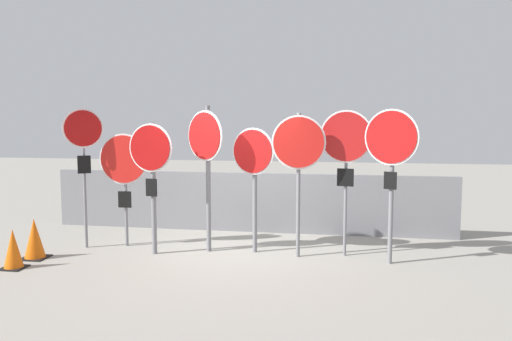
# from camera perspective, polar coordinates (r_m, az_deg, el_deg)

# --- Properties ---
(ground_plane) EXTENTS (40.00, 40.00, 0.00)m
(ground_plane) POSITION_cam_1_polar(r_m,az_deg,el_deg) (8.93, -3.06, -9.28)
(ground_plane) COLOR gray
(fence_back) EXTENTS (8.43, 0.12, 1.23)m
(fence_back) POSITION_cam_1_polar(r_m,az_deg,el_deg) (10.43, -0.96, -3.65)
(fence_back) COLOR slate
(fence_back) RESTS_ON ground
(stop_sign_0) EXTENTS (0.59, 0.41, 2.53)m
(stop_sign_0) POSITION_cam_1_polar(r_m,az_deg,el_deg) (9.43, -19.12, 3.01)
(stop_sign_0) COLOR slate
(stop_sign_0) RESTS_ON ground
(stop_sign_1) EXTENTS (0.92, 0.12, 2.08)m
(stop_sign_1) POSITION_cam_1_polar(r_m,az_deg,el_deg) (9.37, -14.86, 0.56)
(stop_sign_1) COLOR slate
(stop_sign_1) RESTS_ON ground
(stop_sign_2) EXTENTS (0.82, 0.21, 2.28)m
(stop_sign_2) POSITION_cam_1_polar(r_m,az_deg,el_deg) (8.68, -11.86, 0.80)
(stop_sign_2) COLOR slate
(stop_sign_2) RESTS_ON ground
(stop_sign_3) EXTENTS (0.74, 0.50, 2.57)m
(stop_sign_3) POSITION_cam_1_polar(r_m,az_deg,el_deg) (8.70, -5.75, 2.28)
(stop_sign_3) COLOR slate
(stop_sign_3) RESTS_ON ground
(stop_sign_4) EXTENTS (0.77, 0.30, 2.19)m
(stop_sign_4) POSITION_cam_1_polar(r_m,az_deg,el_deg) (8.62, -0.30, 0.68)
(stop_sign_4) COLOR slate
(stop_sign_4) RESTS_ON ground
(stop_sign_5) EXTENTS (0.90, 0.14, 2.44)m
(stop_sign_5) POSITION_cam_1_polar(r_m,az_deg,el_deg) (8.32, 4.89, 2.09)
(stop_sign_5) COLOR slate
(stop_sign_5) RESTS_ON ground
(stop_sign_6) EXTENTS (0.88, 0.18, 2.49)m
(stop_sign_6) POSITION_cam_1_polar(r_m,az_deg,el_deg) (8.49, 10.24, 2.75)
(stop_sign_6) COLOR slate
(stop_sign_6) RESTS_ON ground
(stop_sign_7) EXTENTS (0.81, 0.42, 2.49)m
(stop_sign_7) POSITION_cam_1_polar(r_m,az_deg,el_deg) (8.17, 15.20, 2.07)
(stop_sign_7) COLOR slate
(stop_sign_7) RESTS_ON ground
(traffic_cone_0) EXTENTS (0.35, 0.35, 0.63)m
(traffic_cone_0) POSITION_cam_1_polar(r_m,az_deg,el_deg) (8.76, -26.01, -8.07)
(traffic_cone_0) COLOR black
(traffic_cone_0) RESTS_ON ground
(traffic_cone_1) EXTENTS (0.41, 0.41, 0.68)m
(traffic_cone_1) POSITION_cam_1_polar(r_m,az_deg,el_deg) (9.23, -23.99, -7.14)
(traffic_cone_1) COLOR black
(traffic_cone_1) RESTS_ON ground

